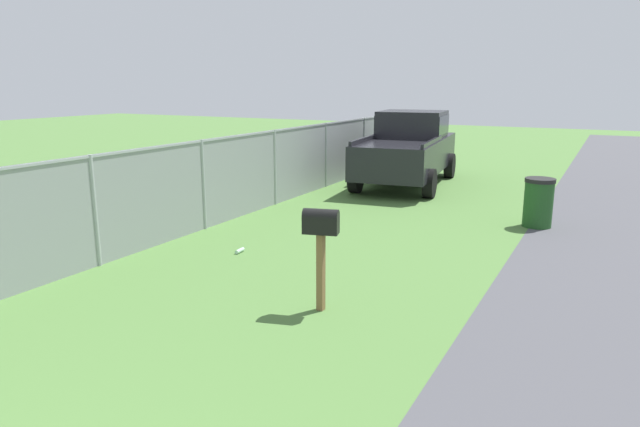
# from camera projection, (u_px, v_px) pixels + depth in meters

# --- Properties ---
(mailbox) EXTENTS (0.31, 0.49, 1.36)m
(mailbox) POSITION_uv_depth(u_px,v_px,m) (321.00, 230.00, 7.18)
(mailbox) COLOR brown
(mailbox) RESTS_ON ground
(pickup_truck) EXTENTS (5.39, 2.72, 2.09)m
(pickup_truck) POSITION_uv_depth(u_px,v_px,m) (408.00, 146.00, 16.41)
(pickup_truck) COLOR black
(pickup_truck) RESTS_ON ground
(trash_bin) EXTENTS (0.60, 0.60, 1.01)m
(trash_bin) POSITION_uv_depth(u_px,v_px,m) (538.00, 202.00, 11.58)
(trash_bin) COLOR #1E4C1E
(trash_bin) RESTS_ON ground
(fence_section) EXTENTS (18.90, 0.07, 1.81)m
(fence_section) POSITION_uv_depth(u_px,v_px,m) (242.00, 172.00, 12.47)
(fence_section) COLOR #9EA3A8
(fence_section) RESTS_ON ground
(litter_bottle_by_mailbox) EXTENTS (0.22, 0.09, 0.07)m
(litter_bottle_by_mailbox) POSITION_uv_depth(u_px,v_px,m) (240.00, 251.00, 9.90)
(litter_bottle_by_mailbox) COLOR #B2D8BF
(litter_bottle_by_mailbox) RESTS_ON ground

